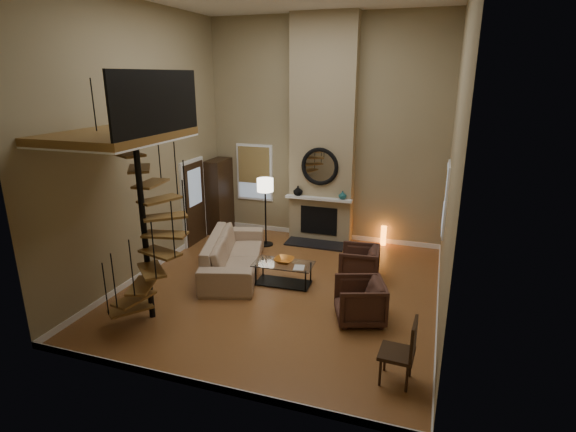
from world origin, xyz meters
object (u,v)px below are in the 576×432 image
(armchair_far, at_px, (364,301))
(side_chair, at_px, (404,349))
(coffee_table, at_px, (283,271))
(hutch, at_px, (219,197))
(armchair_near, at_px, (363,264))
(sofa, at_px, (233,254))
(floor_lamp, at_px, (265,190))
(accent_lamp, at_px, (383,236))

(armchair_far, relative_size, side_chair, 0.84)
(side_chair, bearing_deg, coffee_table, 136.75)
(hutch, xyz_separation_m, side_chair, (5.32, -5.04, -0.42))
(hutch, bearing_deg, side_chair, -43.49)
(hutch, relative_size, armchair_near, 2.55)
(armchair_far, xyz_separation_m, coffee_table, (-1.79, 0.90, -0.07))
(armchair_far, xyz_separation_m, side_chair, (0.79, -1.53, 0.17))
(armchair_near, distance_m, side_chair, 3.33)
(hutch, bearing_deg, sofa, -57.47)
(coffee_table, xyz_separation_m, side_chair, (2.58, -2.43, 0.24))
(armchair_near, bearing_deg, floor_lamp, -120.10)
(floor_lamp, distance_m, accent_lamp, 3.18)
(sofa, height_order, side_chair, side_chair)
(armchair_far, bearing_deg, side_chair, 7.97)
(armchair_near, distance_m, armchair_far, 1.64)
(hutch, relative_size, sofa, 0.75)
(sofa, bearing_deg, floor_lamp, -20.19)
(hutch, relative_size, coffee_table, 1.66)
(armchair_near, xyz_separation_m, side_chair, (1.08, -3.14, 0.17))
(coffee_table, relative_size, floor_lamp, 0.72)
(armchair_near, height_order, side_chair, side_chair)
(armchair_far, bearing_deg, hutch, -147.05)
(armchair_near, relative_size, armchair_far, 0.97)
(side_chair, bearing_deg, sofa, 144.68)
(sofa, height_order, armchair_near, sofa)
(hutch, xyz_separation_m, armchair_far, (4.53, -3.51, -0.60))
(armchair_far, xyz_separation_m, accent_lamp, (-0.14, 3.81, -0.10))
(floor_lamp, height_order, side_chair, floor_lamp)
(coffee_table, height_order, side_chair, side_chair)
(armchair_near, xyz_separation_m, coffee_table, (-1.50, -0.72, -0.07))
(sofa, xyz_separation_m, side_chair, (3.83, -2.71, 0.13))
(side_chair, bearing_deg, armchair_far, 117.22)
(sofa, height_order, armchair_far, sofa)
(armchair_near, height_order, accent_lamp, armchair_near)
(hutch, xyz_separation_m, sofa, (1.49, -2.33, -0.55))
(armchair_near, bearing_deg, sofa, -85.81)
(armchair_far, distance_m, coffee_table, 2.01)
(armchair_near, distance_m, floor_lamp, 3.12)
(sofa, distance_m, armchair_far, 3.27)
(armchair_near, relative_size, floor_lamp, 0.47)
(hutch, distance_m, accent_lamp, 4.45)
(hutch, xyz_separation_m, floor_lamp, (1.58, -0.64, 0.46))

